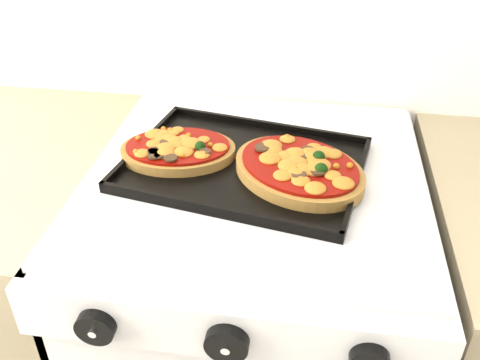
% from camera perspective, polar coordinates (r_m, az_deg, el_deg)
% --- Properties ---
extents(stove, '(0.60, 0.60, 0.91)m').
position_cam_1_polar(stove, '(1.25, 1.28, -16.81)').
color(stove, silver).
rests_on(stove, floor).
extents(control_panel, '(0.60, 0.02, 0.09)m').
position_cam_1_polar(control_panel, '(0.75, -1.58, -15.82)').
color(control_panel, silver).
rests_on(control_panel, stove).
extents(knob_left, '(0.06, 0.02, 0.06)m').
position_cam_1_polar(knob_left, '(0.78, -15.15, -14.94)').
color(knob_left, black).
rests_on(knob_left, control_panel).
extents(knob_center, '(0.06, 0.02, 0.06)m').
position_cam_1_polar(knob_center, '(0.73, -1.42, -17.05)').
color(knob_center, black).
rests_on(knob_center, control_panel).
extents(baking_tray, '(0.45, 0.37, 0.02)m').
position_cam_1_polar(baking_tray, '(0.95, 0.45, 1.78)').
color(baking_tray, black).
rests_on(baking_tray, stove).
extents(pizza_left, '(0.23, 0.18, 0.03)m').
position_cam_1_polar(pizza_left, '(0.97, -6.64, 3.35)').
color(pizza_left, olive).
rests_on(pizza_left, baking_tray).
extents(pizza_right, '(0.30, 0.29, 0.03)m').
position_cam_1_polar(pizza_right, '(0.91, 6.31, 1.32)').
color(pizza_right, olive).
rests_on(pizza_right, baking_tray).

